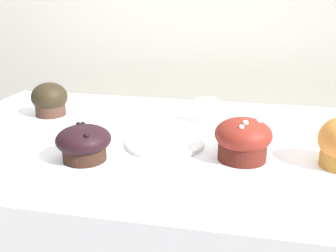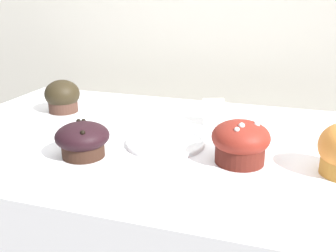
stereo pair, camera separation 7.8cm
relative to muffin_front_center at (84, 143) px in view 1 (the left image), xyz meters
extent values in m
cube|color=beige|center=(0.10, 0.74, -0.08)|extent=(3.20, 0.10, 1.80)
cylinder|color=#321D15|center=(0.00, 0.00, -0.01)|extent=(0.08, 0.08, 0.04)
ellipsoid|color=black|center=(0.00, 0.00, 0.01)|extent=(0.10, 0.10, 0.05)
sphere|color=black|center=(-0.01, 0.03, 0.03)|extent=(0.01, 0.01, 0.01)
sphere|color=black|center=(0.02, -0.03, 0.03)|extent=(0.01, 0.01, 0.01)
sphere|color=black|center=(-0.02, 0.02, 0.03)|extent=(0.01, 0.01, 0.01)
cylinder|color=#442A21|center=(-0.20, 0.24, -0.01)|extent=(0.07, 0.07, 0.05)
ellipsoid|color=black|center=(-0.20, 0.24, 0.01)|extent=(0.09, 0.09, 0.07)
cylinder|color=#531C14|center=(0.29, 0.06, -0.01)|extent=(0.09, 0.09, 0.05)
ellipsoid|color=maroon|center=(0.29, 0.06, 0.02)|extent=(0.11, 0.11, 0.06)
sphere|color=white|center=(0.28, 0.03, 0.04)|extent=(0.01, 0.01, 0.01)
sphere|color=white|center=(0.29, 0.04, 0.04)|extent=(0.01, 0.01, 0.01)
sphere|color=white|center=(0.31, 0.07, 0.04)|extent=(0.01, 0.01, 0.01)
cylinder|color=white|center=(0.13, 0.10, -0.03)|extent=(0.16, 0.16, 0.01)
torus|color=white|center=(0.13, 0.10, -0.03)|extent=(0.16, 0.16, 0.01)
cube|color=white|center=(0.20, 0.26, 0.00)|extent=(0.05, 0.04, 0.06)
cube|color=silver|center=(0.20, 0.24, 0.00)|extent=(0.05, 0.04, 0.06)
camera|label=1|loc=(0.29, -0.63, 0.27)|focal=42.00mm
camera|label=2|loc=(0.37, -0.61, 0.27)|focal=42.00mm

